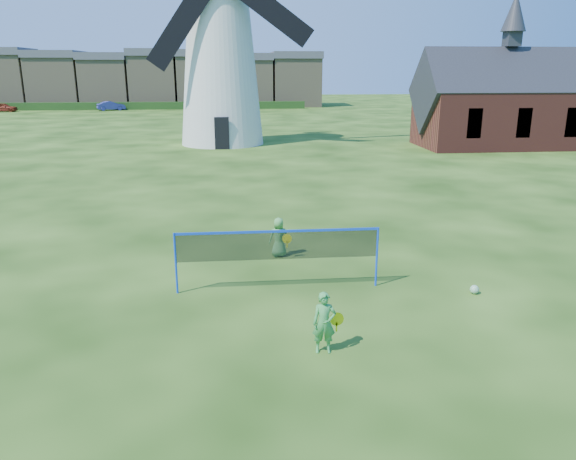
{
  "coord_description": "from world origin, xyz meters",
  "views": [
    {
      "loc": [
        -1.09,
        -12.48,
        5.32
      ],
      "look_at": [
        0.2,
        0.5,
        1.5
      ],
      "focal_mm": 34.31,
      "sensor_mm": 36.0,
      "label": 1
    }
  ],
  "objects_px": {
    "chapel": "(505,105)",
    "car_left": "(3,107)",
    "badminton_net": "(278,246)",
    "player_boy": "(279,237)",
    "player_girl": "(324,323)",
    "play_ball": "(474,289)",
    "car_right": "(111,106)",
    "windmill": "(220,55)"
  },
  "relations": [
    {
      "from": "chapel",
      "to": "player_boy",
      "type": "height_order",
      "value": "chapel"
    },
    {
      "from": "player_boy",
      "to": "car_right",
      "type": "distance_m",
      "value": 64.2
    },
    {
      "from": "play_ball",
      "to": "car_left",
      "type": "height_order",
      "value": "car_left"
    },
    {
      "from": "play_ball",
      "to": "car_left",
      "type": "xyz_separation_m",
      "value": [
        -35.3,
        63.87,
        0.46
      ]
    },
    {
      "from": "chapel",
      "to": "play_ball",
      "type": "xyz_separation_m",
      "value": [
        -13.24,
        -25.69,
        -2.78
      ]
    },
    {
      "from": "player_boy",
      "to": "play_ball",
      "type": "distance_m",
      "value": 5.65
    },
    {
      "from": "chapel",
      "to": "badminton_net",
      "type": "distance_m",
      "value": 30.82
    },
    {
      "from": "player_girl",
      "to": "car_left",
      "type": "height_order",
      "value": "player_girl"
    },
    {
      "from": "windmill",
      "to": "player_girl",
      "type": "distance_m",
      "value": 32.21
    },
    {
      "from": "play_ball",
      "to": "car_right",
      "type": "relative_size",
      "value": 0.06
    },
    {
      "from": "play_ball",
      "to": "car_left",
      "type": "bearing_deg",
      "value": 118.93
    },
    {
      "from": "windmill",
      "to": "badminton_net",
      "type": "bearing_deg",
      "value": -86.4
    },
    {
      "from": "chapel",
      "to": "car_left",
      "type": "height_order",
      "value": "chapel"
    },
    {
      "from": "windmill",
      "to": "chapel",
      "type": "relative_size",
      "value": 1.48
    },
    {
      "from": "player_girl",
      "to": "player_boy",
      "type": "distance_m",
      "value": 5.82
    },
    {
      "from": "car_right",
      "to": "chapel",
      "type": "bearing_deg",
      "value": -157.91
    },
    {
      "from": "player_boy",
      "to": "play_ball",
      "type": "height_order",
      "value": "player_boy"
    },
    {
      "from": "car_right",
      "to": "player_boy",
      "type": "bearing_deg",
      "value": 176.04
    },
    {
      "from": "badminton_net",
      "to": "player_boy",
      "type": "xyz_separation_m",
      "value": [
        0.23,
        2.54,
        -0.55
      ]
    },
    {
      "from": "player_girl",
      "to": "car_right",
      "type": "relative_size",
      "value": 0.34
    },
    {
      "from": "player_boy",
      "to": "play_ball",
      "type": "bearing_deg",
      "value": 140.4
    },
    {
      "from": "badminton_net",
      "to": "player_girl",
      "type": "height_order",
      "value": "badminton_net"
    },
    {
      "from": "player_boy",
      "to": "car_right",
      "type": "xyz_separation_m",
      "value": [
        -17.4,
        61.79,
        0.01
      ]
    },
    {
      "from": "player_girl",
      "to": "car_right",
      "type": "bearing_deg",
      "value": 108.41
    },
    {
      "from": "player_boy",
      "to": "car_right",
      "type": "bearing_deg",
      "value": -77.94
    },
    {
      "from": "player_boy",
      "to": "car_left",
      "type": "relative_size",
      "value": 0.35
    },
    {
      "from": "car_left",
      "to": "car_right",
      "type": "distance_m",
      "value": 13.4
    },
    {
      "from": "player_girl",
      "to": "player_boy",
      "type": "height_order",
      "value": "player_girl"
    },
    {
      "from": "chapel",
      "to": "play_ball",
      "type": "relative_size",
      "value": 55.22
    },
    {
      "from": "player_girl",
      "to": "chapel",
      "type": "bearing_deg",
      "value": 61.98
    },
    {
      "from": "chapel",
      "to": "player_boy",
      "type": "relative_size",
      "value": 10.39
    },
    {
      "from": "chapel",
      "to": "player_boy",
      "type": "distance_m",
      "value": 28.69
    },
    {
      "from": "badminton_net",
      "to": "player_boy",
      "type": "relative_size",
      "value": 4.32
    },
    {
      "from": "car_left",
      "to": "chapel",
      "type": "bearing_deg",
      "value": -127.78
    },
    {
      "from": "player_girl",
      "to": "player_boy",
      "type": "bearing_deg",
      "value": 97.56
    },
    {
      "from": "player_boy",
      "to": "car_left",
      "type": "bearing_deg",
      "value": -66.75
    },
    {
      "from": "play_ball",
      "to": "car_right",
      "type": "height_order",
      "value": "car_right"
    },
    {
      "from": "chapel",
      "to": "badminton_net",
      "type": "xyz_separation_m",
      "value": [
        -18.03,
        -24.93,
        -1.75
      ]
    },
    {
      "from": "chapel",
      "to": "player_girl",
      "type": "bearing_deg",
      "value": -121.68
    },
    {
      "from": "badminton_net",
      "to": "car_right",
      "type": "relative_size",
      "value": 1.39
    },
    {
      "from": "player_boy",
      "to": "car_left",
      "type": "xyz_separation_m",
      "value": [
        -30.75,
        60.57,
        -0.02
      ]
    },
    {
      "from": "chapel",
      "to": "play_ball",
      "type": "bearing_deg",
      "value": -117.26
    }
  ]
}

